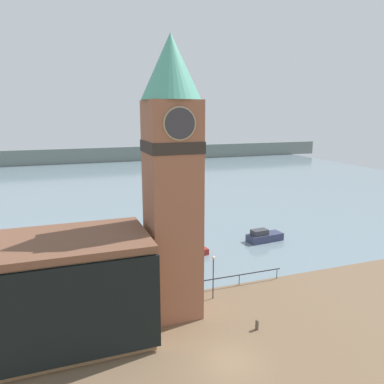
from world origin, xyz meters
TOP-DOWN VIEW (x-y plane):
  - ground_plane at (0.00, 0.00)m, footprint 160.00×160.00m
  - water at (0.00, 70.52)m, footprint 160.00×120.00m
  - far_shoreline at (0.00, 110.52)m, footprint 180.00×3.00m
  - pier_railing at (5.93, 10.27)m, footprint 9.21×0.08m
  - clock_tower at (-1.67, 7.64)m, footprint 4.61×4.61m
  - pier_building at (-9.49, 6.47)m, footprint 10.76×7.74m
  - boat_near at (2.65, 19.07)m, footprint 6.39×2.95m
  - boat_far at (14.92, 20.80)m, footprint 5.00×2.32m
  - mooring_bollard_near at (3.70, 2.80)m, footprint 0.28×0.28m
  - lamp_post at (2.41, 8.62)m, footprint 0.32×0.32m

SIDE VIEW (x-z plane):
  - water at x=0.00m, z-range 0.00..0.00m
  - ground_plane at x=0.00m, z-range 0.00..0.00m
  - mooring_bollard_near at x=3.70m, z-range 0.04..0.87m
  - boat_far at x=14.92m, z-range -0.20..1.47m
  - boat_near at x=2.65m, z-range -0.25..1.55m
  - pier_railing at x=5.93m, z-range 0.40..1.49m
  - far_shoreline at x=0.00m, z-range 0.00..5.00m
  - lamp_post at x=2.41m, z-range 0.80..4.95m
  - pier_building at x=-9.49m, z-range 0.02..7.97m
  - clock_tower at x=-1.67m, z-range 0.69..23.23m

